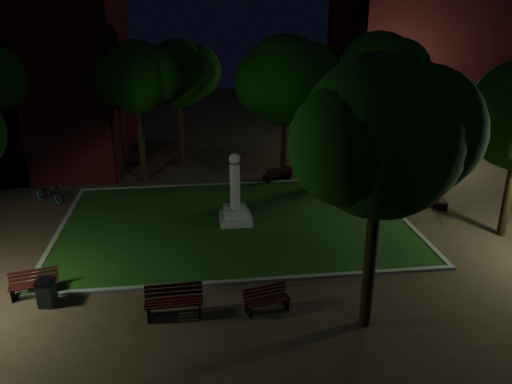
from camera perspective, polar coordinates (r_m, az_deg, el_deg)
ground at (r=20.60m, az=-1.86°, el=-5.89°), size 80.00×80.00×0.00m
lawn at (r=22.38m, az=-2.35°, el=-3.52°), size 15.00×10.00×0.08m
lawn_kerb at (r=22.38m, az=-2.35°, el=-3.47°), size 15.40×10.40×0.12m
monument at (r=22.02m, az=-2.39°, el=-1.34°), size 1.40×1.40×3.20m
building_far at (r=43.21m, az=20.60°, el=15.19°), size 16.00×10.00×12.00m
tree_north_wl at (r=27.11m, az=-13.35°, el=12.66°), size 4.61×3.76×7.57m
tree_north_er at (r=27.14m, az=3.57°, el=12.64°), size 5.86×4.79×7.82m
tree_ne at (r=28.28m, az=13.91°, el=12.79°), size 5.68×4.64×7.93m
tree_se at (r=13.77m, az=14.53°, el=6.12°), size 5.48×4.47×8.15m
tree_nw at (r=29.79m, az=-26.53°, el=11.94°), size 5.76×4.70×8.12m
tree_far_north at (r=29.99m, az=-8.77°, el=13.18°), size 4.80×3.92×7.38m
lamppost_nw at (r=28.82m, az=-24.35°, el=6.83°), size 1.18×0.28×4.60m
lamppost_ne at (r=32.26m, az=18.54°, el=8.47°), size 1.18×0.28×4.20m
bench_near_left at (r=16.22m, az=-9.35°, el=-12.27°), size 1.83×0.70×0.99m
bench_near_right at (r=16.26m, az=1.20°, el=-12.24°), size 1.54×0.84×0.80m
bench_west_near at (r=18.59m, az=-24.02°, el=-9.58°), size 1.64×0.86×0.86m
bench_right_side at (r=25.72m, az=20.07°, el=-0.75°), size 0.72×1.46×0.77m
bench_far_side at (r=27.45m, az=2.52°, el=2.01°), size 1.75×1.15×0.91m
trash_bin at (r=17.79m, az=-22.83°, el=-10.57°), size 0.63×0.63×0.93m
bicycle at (r=26.58m, az=-22.52°, el=-0.17°), size 1.80×1.43×0.92m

